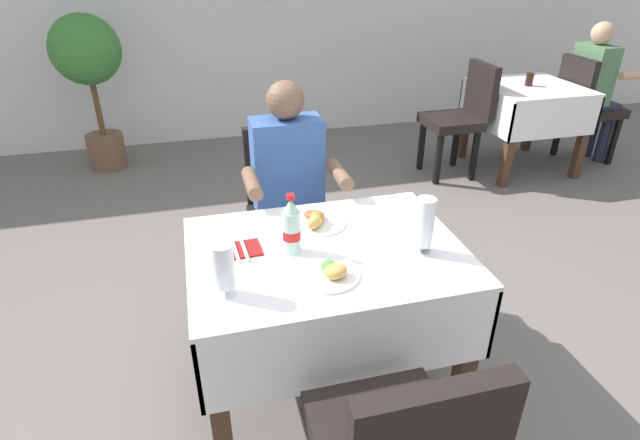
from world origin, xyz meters
name	(u,v)px	position (x,y,z in m)	size (l,w,h in m)	color
ground_plane	(340,370)	(0.00, 0.00, 0.00)	(11.00, 11.00, 0.00)	#66605B
main_dining_table	(326,285)	(-0.09, -0.07, 0.58)	(1.10, 0.82, 0.76)	white
chair_far_diner_seat	(288,206)	(-0.09, 0.73, 0.55)	(0.44, 0.50, 0.97)	black
seated_diner_far	(290,189)	(-0.10, 0.62, 0.71)	(0.50, 0.46, 1.26)	#282D42
plate_near_camera	(330,272)	(-0.13, -0.27, 0.78)	(0.24, 0.24, 0.06)	white
plate_far_diner	(317,220)	(-0.08, 0.13, 0.78)	(0.23, 0.23, 0.07)	white
beer_glass_left	(224,269)	(-0.51, -0.28, 0.86)	(0.07, 0.07, 0.20)	white
beer_glass_middle	(424,226)	(0.27, -0.19, 0.88)	(0.07, 0.07, 0.23)	white
cola_bottle_primary	(291,228)	(-0.23, -0.06, 0.87)	(0.07, 0.07, 0.25)	silver
napkin_cutlery_set	(239,250)	(-0.43, 0.00, 0.76)	(0.18, 0.19, 0.01)	maroon
background_dining_table	(526,107)	(2.32, 2.08, 0.56)	(0.84, 0.84, 0.76)	white
background_chair_left	(462,114)	(1.70, 2.08, 0.55)	(0.50, 0.44, 0.97)	black
background_chair_right	(586,103)	(2.95, 2.08, 0.55)	(0.50, 0.44, 0.97)	black
background_patron	(595,86)	(3.00, 2.08, 0.71)	(0.46, 0.50, 1.26)	#282D42
background_table_tumbler	(529,79)	(2.30, 2.07, 0.81)	(0.06, 0.06, 0.11)	black
potted_plant_corner	(89,66)	(-1.35, 3.02, 0.93)	(0.58, 0.58, 1.35)	brown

